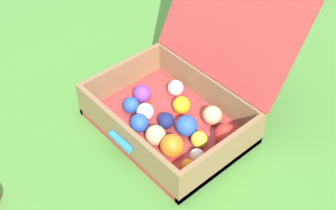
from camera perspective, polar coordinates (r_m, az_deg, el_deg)
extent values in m
plane|color=#4C8C38|center=(1.74, 0.94, -1.09)|extent=(16.00, 16.00, 0.00)
cube|color=#B23838|center=(1.68, 0.00, -2.52)|extent=(0.56, 0.40, 0.03)
cube|color=olive|center=(1.79, -5.72, 3.44)|extent=(0.02, 0.40, 0.14)
cube|color=olive|center=(1.51, 6.84, -6.44)|extent=(0.02, 0.40, 0.14)
cube|color=olive|center=(1.55, -5.35, -4.37)|extent=(0.52, 0.02, 0.14)
cube|color=olive|center=(1.73, 4.77, 1.88)|extent=(0.52, 0.02, 0.14)
cube|color=#B23838|center=(1.64, 7.73, 10.01)|extent=(0.56, 0.19, 0.37)
cube|color=teal|center=(1.54, -5.98, -4.58)|extent=(0.11, 0.02, 0.02)
sphere|color=orange|center=(1.53, 0.50, -5.14)|extent=(0.08, 0.08, 0.08)
sphere|color=yellow|center=(1.69, 1.71, -0.01)|extent=(0.07, 0.07, 0.07)
sphere|color=navy|center=(1.63, -0.26, -1.97)|extent=(0.06, 0.06, 0.06)
sphere|color=#CCDB38|center=(1.57, 3.93, -4.34)|extent=(0.06, 0.06, 0.06)
sphere|color=blue|center=(1.69, -4.68, -0.02)|extent=(0.06, 0.06, 0.06)
sphere|color=white|center=(1.76, 0.96, 2.17)|extent=(0.06, 0.06, 0.06)
sphere|color=red|center=(1.58, 7.26, -3.73)|extent=(0.08, 0.08, 0.08)
sphere|color=#D1B784|center=(1.65, 5.58, -1.27)|extent=(0.07, 0.07, 0.07)
sphere|color=purple|center=(1.73, -3.27, 1.43)|extent=(0.07, 0.07, 0.07)
sphere|color=#D1B784|center=(1.57, -1.56, -3.81)|extent=(0.07, 0.07, 0.07)
sphere|color=white|center=(1.66, -2.88, -0.83)|extent=(0.06, 0.06, 0.06)
sphere|color=blue|center=(1.62, -3.62, -2.25)|extent=(0.07, 0.07, 0.07)
sphere|color=blue|center=(1.60, 2.34, -2.63)|extent=(0.08, 0.08, 0.08)
sphere|color=white|center=(1.53, 3.64, -6.32)|extent=(0.05, 0.05, 0.05)
sphere|color=orange|center=(1.50, 2.47, -7.61)|extent=(0.05, 0.05, 0.05)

